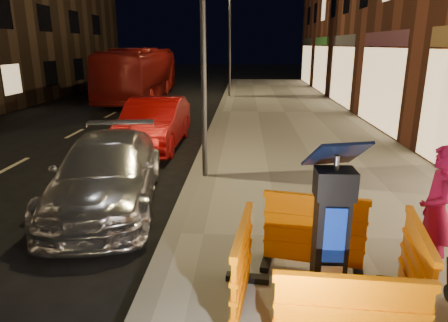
# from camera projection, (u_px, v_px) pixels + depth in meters

# --- Properties ---
(ground_plane) EXTENTS (120.00, 120.00, 0.00)m
(ground_plane) POSITION_uv_depth(u_px,v_px,m) (172.00, 241.00, 6.56)
(ground_plane) COLOR black
(ground_plane) RESTS_ON ground
(sidewalk) EXTENTS (6.00, 60.00, 0.15)m
(sidewalk) POSITION_uv_depth(u_px,v_px,m) (358.00, 242.00, 6.39)
(sidewalk) COLOR gray
(sidewalk) RESTS_ON ground
(kerb) EXTENTS (0.30, 60.00, 0.15)m
(kerb) POSITION_uv_depth(u_px,v_px,m) (172.00, 237.00, 6.54)
(kerb) COLOR slate
(kerb) RESTS_ON ground
(parking_kiosk) EXTENTS (0.70, 0.70, 1.94)m
(parking_kiosk) POSITION_uv_depth(u_px,v_px,m) (331.00, 237.00, 4.30)
(parking_kiosk) COLOR black
(parking_kiosk) RESTS_ON sidewalk
(barrier_back) EXTENTS (1.47, 0.84, 1.08)m
(barrier_back) POSITION_uv_depth(u_px,v_px,m) (314.00, 233.00, 5.34)
(barrier_back) COLOR #E56A00
(barrier_back) RESTS_ON sidewalk
(barrier_kerbside) EXTENTS (0.73, 1.44, 1.08)m
(barrier_kerbside) POSITION_uv_depth(u_px,v_px,m) (242.00, 269.00, 4.47)
(barrier_kerbside) COLOR #E56A00
(barrier_kerbside) RESTS_ON sidewalk
(barrier_bldgside) EXTENTS (0.82, 1.47, 1.08)m
(barrier_bldgside) POSITION_uv_depth(u_px,v_px,m) (415.00, 274.00, 4.38)
(barrier_bldgside) COLOR #E56A00
(barrier_bldgside) RESTS_ON sidewalk
(car_silver) EXTENTS (2.61, 4.93, 1.36)m
(car_silver) POSITION_uv_depth(u_px,v_px,m) (110.00, 204.00, 8.08)
(car_silver) COLOR silver
(car_silver) RESTS_ON ground
(car_red) EXTENTS (1.63, 4.61, 1.52)m
(car_red) POSITION_uv_depth(u_px,v_px,m) (156.00, 147.00, 12.61)
(car_red) COLOR #94090B
(car_red) RESTS_ON ground
(bus_doubledecker) EXTENTS (2.65, 10.54, 2.92)m
(bus_doubledecker) POSITION_uv_depth(u_px,v_px,m) (142.00, 99.00, 23.66)
(bus_doubledecker) COLOR maroon
(bus_doubledecker) RESTS_ON ground
(man) EXTENTS (0.56, 0.73, 1.78)m
(man) POSITION_uv_depth(u_px,v_px,m) (436.00, 212.00, 5.12)
(man) COLOR maroon
(man) RESTS_ON sidewalk
(street_lamp_mid) EXTENTS (0.12, 0.12, 6.00)m
(street_lamp_mid) POSITION_uv_depth(u_px,v_px,m) (203.00, 43.00, 8.53)
(street_lamp_mid) COLOR #3F3F44
(street_lamp_mid) RESTS_ON sidewalk
(street_lamp_far) EXTENTS (0.12, 0.12, 6.00)m
(street_lamp_far) POSITION_uv_depth(u_px,v_px,m) (230.00, 44.00, 22.91)
(street_lamp_far) COLOR #3F3F44
(street_lamp_far) RESTS_ON sidewalk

